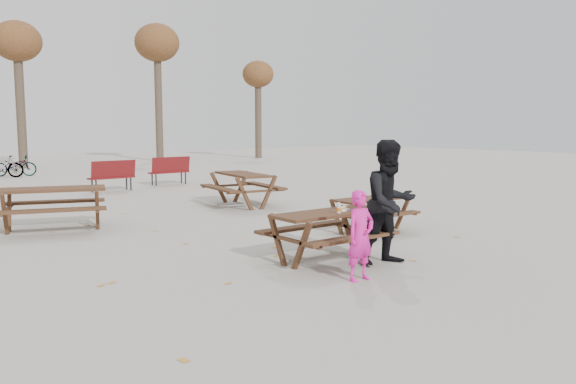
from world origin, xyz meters
TOP-DOWN VIEW (x-y plane):
  - ground at (0.00, 0.00)m, footprint 80.00×80.00m
  - main_picnic_table at (0.00, 0.00)m, footprint 1.80×1.45m
  - food_tray at (0.28, -0.09)m, footprint 0.18×0.11m
  - bread_roll at (0.28, -0.09)m, footprint 0.14×0.06m
  - soda_bottle at (0.07, -0.21)m, footprint 0.07×0.07m
  - child at (-0.42, -1.17)m, footprint 0.46×0.30m
  - adult at (0.61, -0.77)m, footprint 1.02×0.84m
  - picnic_table_east at (2.32, 1.30)m, footprint 1.60×1.29m
  - picnic_table_north at (-2.71, 5.33)m, footprint 2.45×2.19m
  - picnic_table_far at (2.33, 6.01)m, footprint 1.92×2.25m
  - park_bench_row at (-1.82, 12.05)m, footprint 12.25×1.68m
  - tree_row at (0.90, 25.15)m, footprint 32.17×3.52m
  - fallen_leaves at (0.50, 2.50)m, footprint 11.00×11.00m

SIDE VIEW (x-z plane):
  - ground at x=0.00m, z-range 0.00..0.00m
  - fallen_leaves at x=0.50m, z-range 0.00..0.01m
  - picnic_table_east at x=2.32m, z-range 0.00..0.69m
  - picnic_table_far at x=2.33m, z-range 0.00..0.88m
  - picnic_table_north at x=-2.71m, z-range 0.00..0.88m
  - park_bench_row at x=-1.82m, z-range 0.00..1.03m
  - main_picnic_table at x=0.00m, z-range 0.20..0.97m
  - child at x=-0.42m, z-range 0.00..1.25m
  - food_tray at x=0.28m, z-range 0.78..0.81m
  - bread_roll at x=0.28m, z-range 0.81..0.86m
  - soda_bottle at x=0.07m, z-range 0.76..0.93m
  - adult at x=0.61m, z-range 0.00..1.92m
  - tree_row at x=0.90m, z-range 2.06..10.32m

